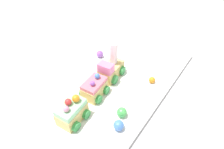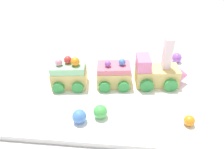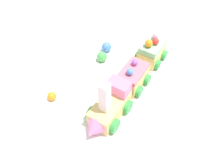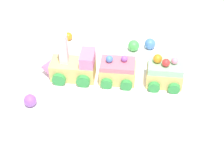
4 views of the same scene
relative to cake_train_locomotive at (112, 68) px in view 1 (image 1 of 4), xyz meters
name	(u,v)px [view 1 (image 1 of 4)]	position (x,y,z in m)	size (l,w,h in m)	color
ground_plane	(101,94)	(-0.09, -0.02, -0.04)	(10.00, 10.00, 0.00)	#B2B2B7
display_board	(100,93)	(-0.09, -0.02, -0.03)	(0.75, 0.33, 0.01)	white
cake_train_locomotive	(112,68)	(0.00, 0.00, 0.00)	(0.13, 0.08, 0.11)	#E5C675
cake_car_strawberry	(94,88)	(-0.11, -0.01, 0.00)	(0.08, 0.07, 0.07)	#E5C675
cake_car_mint	(72,112)	(-0.21, -0.02, 0.00)	(0.08, 0.07, 0.07)	#E5C675
gumball_green	(122,112)	(-0.12, -0.12, -0.01)	(0.03, 0.03, 0.03)	#4CBC56
gumball_orange	(152,80)	(0.05, -0.13, -0.02)	(0.02, 0.02, 0.02)	orange
gumball_purple	(100,54)	(0.06, 0.10, -0.02)	(0.03, 0.03, 0.03)	#9956C6
gumball_blue	(119,125)	(-0.16, -0.14, -0.02)	(0.03, 0.03, 0.03)	#4C84E0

